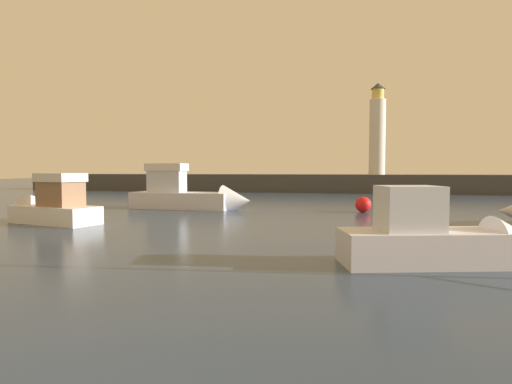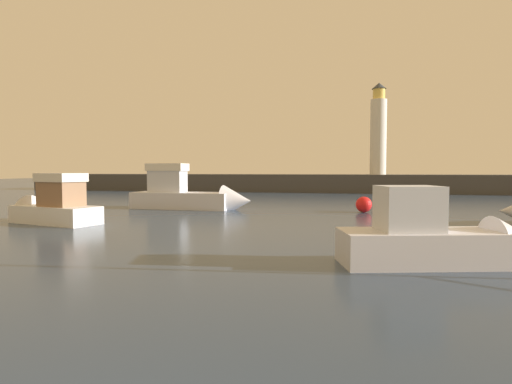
% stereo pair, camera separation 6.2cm
% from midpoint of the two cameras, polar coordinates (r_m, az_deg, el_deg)
% --- Properties ---
extents(ground_plane, '(220.00, 220.00, 0.00)m').
position_cam_midpoint_polar(ground_plane, '(27.92, 7.60, -2.66)').
color(ground_plane, '#2D3D51').
extents(breakwater, '(83.05, 6.46, 2.22)m').
position_cam_midpoint_polar(breakwater, '(54.06, 10.04, 1.20)').
color(breakwater, '#423F3D').
rests_on(breakwater, ground_plane).
extents(lighthouse, '(1.97, 1.97, 11.32)m').
position_cam_midpoint_polar(lighthouse, '(54.31, 16.25, 7.97)').
color(lighthouse, silver).
rests_on(lighthouse, breakwater).
extents(motorboat_1, '(8.79, 2.51, 3.65)m').
position_cam_midpoint_polar(motorboat_1, '(29.83, -8.80, -0.49)').
color(motorboat_1, silver).
rests_on(motorboat_1, ground_plane).
extents(motorboat_2, '(6.25, 3.25, 2.60)m').
position_cam_midpoint_polar(motorboat_2, '(13.32, 24.90, -5.95)').
color(motorboat_2, silver).
rests_on(motorboat_2, ground_plane).
extents(motorboat_3, '(6.46, 3.29, 2.99)m').
position_cam_midpoint_polar(motorboat_3, '(24.36, -26.96, -1.84)').
color(motorboat_3, white).
rests_on(motorboat_3, ground_plane).
extents(mooring_buoy, '(1.03, 1.03, 1.03)m').
position_cam_midpoint_polar(mooring_buoy, '(27.91, 14.42, -1.67)').
color(mooring_buoy, red).
rests_on(mooring_buoy, ground_plane).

